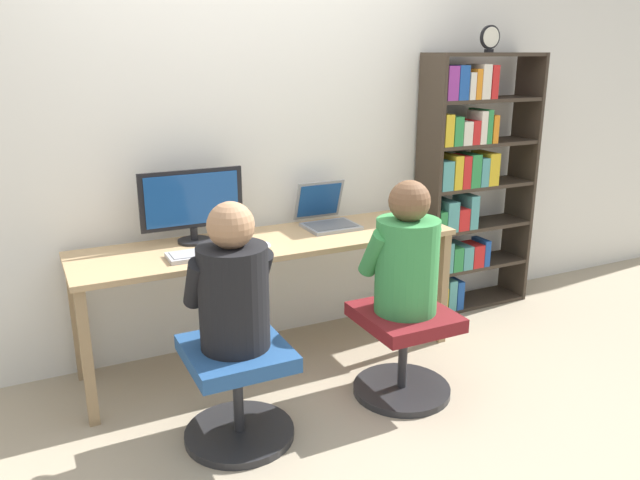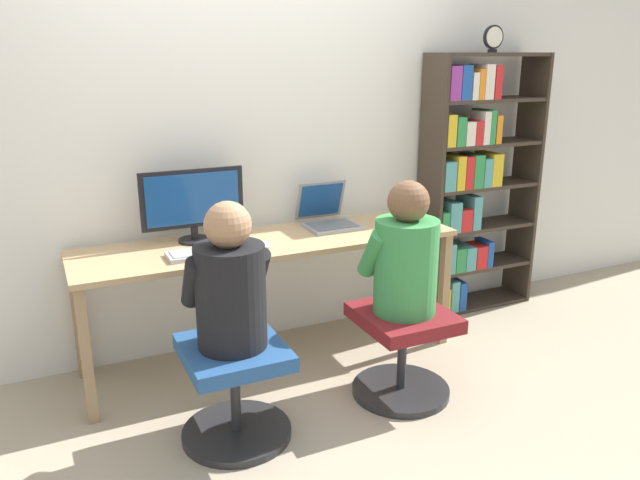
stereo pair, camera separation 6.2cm
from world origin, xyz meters
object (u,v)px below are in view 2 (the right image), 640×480
keyboard (212,252)px  desk_clock (493,38)px  person_at_monitor (230,285)px  office_chair_right (402,347)px  desktop_monitor (193,203)px  office_chair_left (235,384)px  person_at_laptop (406,256)px  bookshelf (469,185)px  laptop (328,217)px

keyboard → desk_clock: desk_clock is taller
person_at_monitor → office_chair_right: bearing=-0.2°
office_chair_right → person_at_monitor: 1.02m
desktop_monitor → desk_clock: 2.10m
desktop_monitor → office_chair_left: (-0.05, -0.80, -0.67)m
office_chair_right → desk_clock: 2.01m
office_chair_right → person_at_laptop: bearing=90.0°
keyboard → person_at_monitor: person_at_monitor is taller
keyboard → bookshelf: bookshelf is taller
office_chair_left → person_at_laptop: size_ratio=0.76×
office_chair_left → person_at_laptop: bearing=0.3°
laptop → bookshelf: (1.05, 0.03, 0.10)m
office_chair_left → office_chair_right: size_ratio=1.00×
office_chair_right → office_chair_left: bearing=-180.0°
desktop_monitor → keyboard: size_ratio=1.24×
laptop → keyboard: 0.82m
person_at_laptop → bookshelf: bookshelf is taller
desk_clock → bookshelf: bearing=138.0°
desktop_monitor → person_at_monitor: 0.82m
desktop_monitor → bookshelf: bearing=0.1°
person_at_monitor → person_at_laptop: 0.90m
office_chair_left → bookshelf: size_ratio=0.30×
person_at_laptop → office_chair_right: bearing=-90.0°
person_at_monitor → desk_clock: (1.96, 0.74, 1.05)m
office_chair_left → desktop_monitor: bearing=86.7°
desktop_monitor → office_chair_right: desktop_monitor is taller
keyboard → bookshelf: size_ratio=0.26×
laptop → person_at_monitor: 1.15m
person_at_monitor → laptop: bearing=42.3°
keyboard → person_at_laptop: (0.83, -0.54, 0.02)m
office_chair_right → person_at_laptop: 0.49m
keyboard → desk_clock: size_ratio=2.80×
desktop_monitor → laptop: desktop_monitor is taller
laptop → office_chair_right: size_ratio=0.65×
keyboard → person_at_laptop: bearing=-32.8°
laptop → person_at_laptop: (0.05, -0.77, -0.02)m
person_at_laptop → person_at_monitor: bearing=-179.9°
office_chair_right → bookshelf: bearing=38.8°
keyboard → office_chair_left: keyboard is taller
bookshelf → person_at_laptop: bearing=-141.3°
keyboard → desktop_monitor: bearing=94.7°
bookshelf → desk_clock: 0.93m
desktop_monitor → keyboard: desktop_monitor is taller
desktop_monitor → person_at_monitor: (-0.05, -0.80, -0.19)m
person_at_laptop → desk_clock: 1.67m
desktop_monitor → person_at_laptop: size_ratio=0.84×
bookshelf → office_chair_right: bearing=-141.2°
desktop_monitor → bookshelf: size_ratio=0.33×
laptop → office_chair_left: bearing=-137.5°
keyboard → person_at_laptop: person_at_laptop is taller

